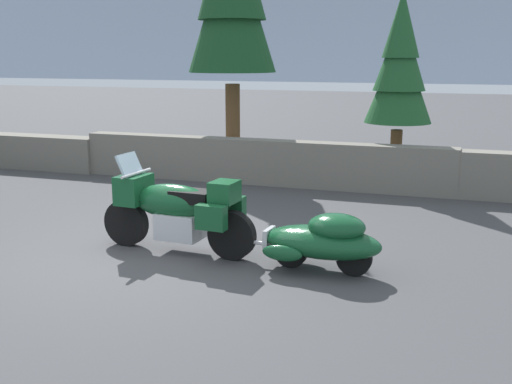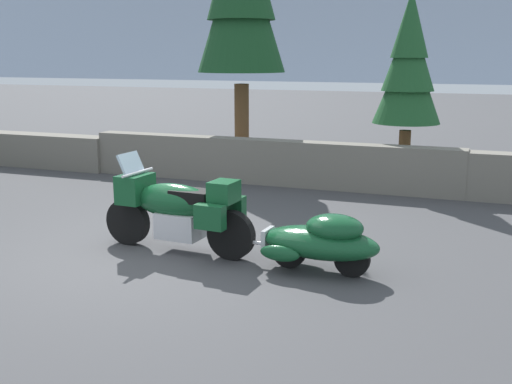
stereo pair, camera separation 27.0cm
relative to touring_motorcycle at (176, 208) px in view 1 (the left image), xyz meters
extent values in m
plane|color=#424244|center=(-0.41, -0.43, -0.62)|extent=(80.00, 80.00, 0.00)
cube|color=slate|center=(-0.41, 4.82, -0.15)|extent=(8.00, 0.44, 0.94)
cube|color=#99A8BF|center=(-0.41, 94.85, 7.38)|extent=(240.00, 80.00, 16.00)
cylinder|color=black|center=(-0.82, 0.05, -0.29)|extent=(0.67, 0.18, 0.66)
cylinder|color=black|center=(0.83, -0.05, -0.29)|extent=(0.67, 0.18, 0.66)
cube|color=silver|center=(0.06, 0.00, -0.24)|extent=(0.63, 0.48, 0.36)
ellipsoid|color=#144C28|center=(-0.04, 0.00, 0.09)|extent=(1.23, 0.52, 0.48)
cube|color=#144C28|center=(-0.67, 0.04, 0.21)|extent=(0.39, 0.54, 0.40)
cube|color=#9EB7C6|center=(-0.72, 0.05, 0.54)|extent=(0.22, 0.45, 0.34)
cube|color=black|center=(0.26, -0.02, 0.19)|extent=(0.58, 0.39, 0.16)
cube|color=#144C28|center=(0.73, -0.05, 0.29)|extent=(0.34, 0.42, 0.28)
cube|color=#144C28|center=(0.66, -0.34, 0.01)|extent=(0.41, 0.19, 0.32)
cube|color=#144C28|center=(0.70, 0.26, 0.01)|extent=(0.41, 0.19, 0.32)
cylinder|color=silver|center=(-0.62, 0.04, 0.44)|extent=(0.08, 0.70, 0.04)
cylinder|color=silver|center=(-0.77, 0.05, -0.04)|extent=(0.26, 0.09, 0.54)
cylinder|color=black|center=(1.66, -0.11, -0.40)|extent=(0.45, 0.13, 0.44)
cylinder|color=black|center=(2.48, -0.16, -0.40)|extent=(0.45, 0.13, 0.44)
ellipsoid|color=#144C28|center=(2.07, -0.13, -0.24)|extent=(1.54, 0.77, 0.40)
ellipsoid|color=#144C28|center=(2.25, -0.14, -0.02)|extent=(0.75, 0.60, 0.32)
cube|color=silver|center=(1.36, -0.09, -0.26)|extent=(0.08, 0.32, 0.24)
ellipsoid|color=#144C28|center=(1.64, -0.43, -0.34)|extent=(0.53, 0.17, 0.20)
ellipsoid|color=#144C28|center=(1.68, 0.21, -0.34)|extent=(0.53, 0.17, 0.20)
cylinder|color=silver|center=(0.97, -0.06, -0.35)|extent=(0.70, 0.09, 0.05)
cylinder|color=brown|center=(-1.51, 6.12, 0.39)|extent=(0.34, 0.34, 2.02)
cone|color=#194723|center=(-1.51, 6.12, 3.25)|extent=(2.00, 2.00, 3.18)
cylinder|color=brown|center=(2.29, 5.73, -0.05)|extent=(0.24, 0.24, 1.14)
cone|color=#1E5128|center=(2.29, 5.73, 1.57)|extent=(1.38, 1.38, 1.81)
cone|color=#1E5128|center=(2.29, 5.73, 2.12)|extent=(1.07, 1.07, 1.58)
cone|color=#1E5128|center=(2.29, 5.73, 2.66)|extent=(0.76, 0.76, 1.35)
camera|label=1|loc=(3.70, -7.46, 2.04)|focal=43.80mm
camera|label=2|loc=(3.95, -7.37, 2.04)|focal=43.80mm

